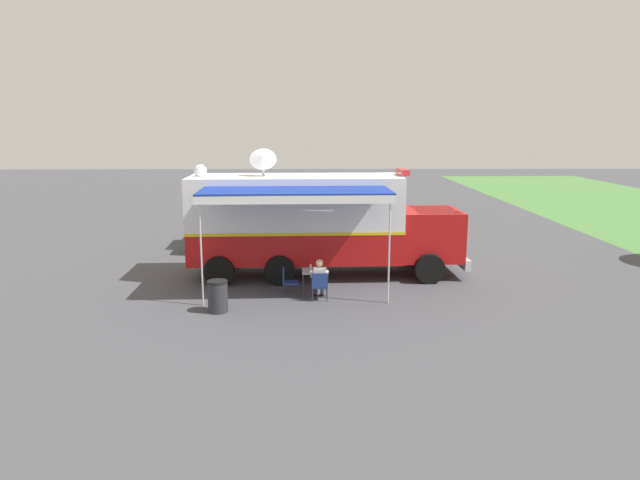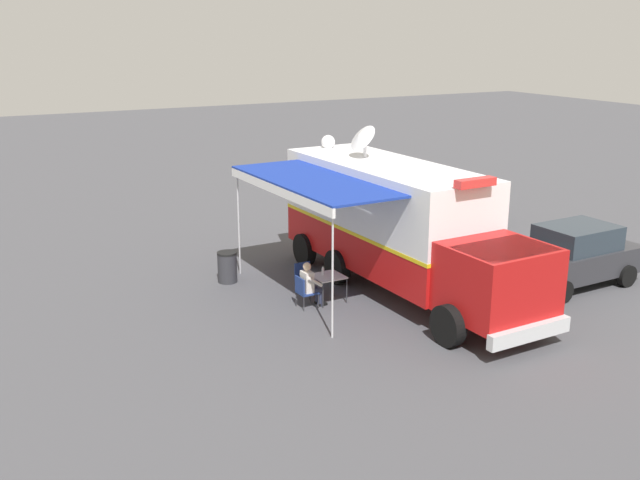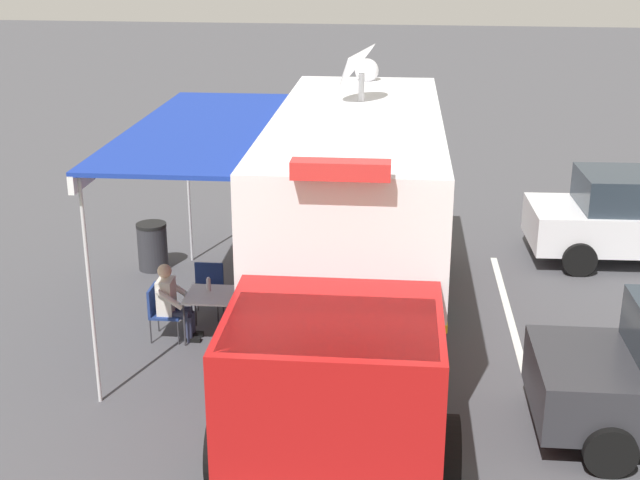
{
  "view_description": "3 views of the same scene",
  "coord_description": "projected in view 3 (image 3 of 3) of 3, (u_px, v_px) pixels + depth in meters",
  "views": [
    {
      "loc": [
        19.74,
        0.59,
        5.2
      ],
      "look_at": [
        0.89,
        0.84,
        1.44
      ],
      "focal_mm": 32.46,
      "sensor_mm": 36.0,
      "label": 1
    },
    {
      "loc": [
        11.03,
        16.81,
        7.12
      ],
      "look_at": [
        2.28,
        0.35,
        1.66
      ],
      "focal_mm": 40.59,
      "sensor_mm": 36.0,
      "label": 2
    },
    {
      "loc": [
        -1.01,
        12.82,
        6.05
      ],
      "look_at": [
        0.61,
        -0.28,
        1.37
      ],
      "focal_mm": 48.51,
      "sensor_mm": 36.0,
      "label": 3
    }
  ],
  "objects": [
    {
      "name": "water_bottle",
      "position": [
        208.0,
        284.0,
        13.63
      ],
      "size": [
        0.07,
        0.07,
        0.22
      ],
      "color": "silver",
      "rests_on": "folding_table"
    },
    {
      "name": "folding_table",
      "position": [
        212.0,
        297.0,
        13.55
      ],
      "size": [
        0.82,
        0.82,
        0.73
      ],
      "color": "silver",
      "rests_on": "ground"
    },
    {
      "name": "lot_stripe",
      "position": [
        507.0,
        307.0,
        14.85
      ],
      "size": [
        0.27,
        4.8,
        0.01
      ],
      "primitive_type": "cube",
      "rotation": [
        0.0,
        0.0,
        0.03
      ],
      "color": "silver",
      "rests_on": "ground"
    },
    {
      "name": "folding_chair_at_table",
      "position": [
        161.0,
        308.0,
        13.56
      ],
      "size": [
        0.49,
        0.49,
        0.87
      ],
      "color": "navy",
      "rests_on": "ground"
    },
    {
      "name": "folding_chair_beside_table",
      "position": [
        208.0,
        285.0,
        14.43
      ],
      "size": [
        0.49,
        0.49,
        0.87
      ],
      "color": "navy",
      "rests_on": "ground"
    },
    {
      "name": "car_behind_truck",
      "position": [
        638.0,
        217.0,
        16.72
      ],
      "size": [
        4.3,
        2.21,
        1.76
      ],
      "color": "silver",
      "rests_on": "ground"
    },
    {
      "name": "seated_responder",
      "position": [
        172.0,
        300.0,
        13.5
      ],
      "size": [
        0.67,
        0.56,
        1.25
      ],
      "color": "silver",
      "rests_on": "ground"
    },
    {
      "name": "command_truck",
      "position": [
        351.0,
        228.0,
        12.79
      ],
      "size": [
        5.09,
        9.56,
        4.53
      ],
      "color": "#B71414",
      "rests_on": "ground"
    },
    {
      "name": "trash_bin",
      "position": [
        153.0,
        246.0,
        16.41
      ],
      "size": [
        0.57,
        0.57,
        0.91
      ],
      "color": "#2D2D33",
      "rests_on": "ground"
    },
    {
      "name": "ground_plane",
      "position": [
        355.0,
        326.0,
        14.14
      ],
      "size": [
        100.0,
        100.0,
        0.0
      ],
      "primitive_type": "plane",
      "color": "#47474C"
    }
  ]
}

